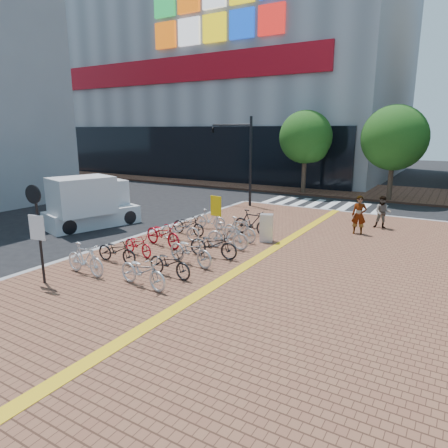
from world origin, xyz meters
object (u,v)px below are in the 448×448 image
Objects in this scene: bike_1 at (117,250)px; bike_9 at (191,250)px; bike_2 at (138,244)px; bike_13 at (252,223)px; bike_6 at (210,219)px; yellow_sign at (216,210)px; pedestrian_b at (383,212)px; traffic_light_pole at (233,144)px; bike_3 at (163,234)px; utility_box at (266,228)px; bike_12 at (239,229)px; bike_0 at (85,259)px; box_truck at (90,203)px; notice_sign at (37,222)px; bike_5 at (189,225)px; bike_11 at (228,236)px; pedestrian_a at (359,215)px; bike_10 at (213,244)px; bike_8 at (170,263)px; bike_4 at (180,229)px; bike_7 at (143,271)px.

bike_1 is 2.61m from bike_9.
bike_13 is (2.33, 4.80, 0.14)m from bike_2.
yellow_sign reaches higher than bike_6.
bike_9 is at bearing -176.38° from bike_13.
pedestrian_b is (6.97, 4.25, 0.30)m from bike_6.
traffic_light_pole is (-2.17, 12.04, 3.24)m from bike_1.
utility_box reaches higher than bike_3.
bike_12 is 1.10× the size of pedestrian_b.
bike_3 is at bearing 169.01° from bike_6.
bike_0 is at bearing -116.87° from utility_box.
bike_0 is 1.50× the size of utility_box.
box_truck is (-12.67, -6.35, 0.28)m from pedestrian_b.
bike_9 is at bearing 51.92° from notice_sign.
bike_9 is 10.14m from pedestrian_b.
bike_6 is (0.07, 4.83, 0.05)m from bike_2.
bike_5 is 2.76m from bike_11.
pedestrian_a is (6.25, 6.04, 0.34)m from bike_3.
bike_0 is 7.37m from utility_box.
notice_sign reaches higher than bike_10.
bike_10 is 2.41m from bike_12.
pedestrian_a is 6.49m from yellow_sign.
bike_11 is at bearing -2.27° from box_truck.
pedestrian_a reaches higher than bike_11.
bike_8 is at bearing -122.39° from pedestrian_a.
bike_10 is at bearing -128.45° from pedestrian_b.
bike_0 reaches higher than bike_4.
bike_8 is 8.94m from box_truck.
pedestrian_b reaches higher than utility_box.
bike_5 is at bearing 29.44° from bike_7.
notice_sign reaches higher than bike_12.
utility_box is (1.03, 6.42, 0.08)m from bike_7.
pedestrian_a is (3.99, 2.62, 0.30)m from bike_13.
utility_box is at bearing -32.30° from bike_11.
bike_4 is at bearing -2.28° from box_truck.
bike_11 reaches higher than bike_5.
bike_12 is (2.27, 2.22, -0.02)m from bike_3.
bike_12 is at bearing -149.75° from utility_box.
bike_7 reaches higher than bike_1.
bike_9 is (2.23, -2.39, 0.06)m from bike_4.
notice_sign is 8.13m from box_truck.
pedestrian_a is at bearing -78.33° from bike_6.
utility_box reaches higher than bike_10.
traffic_light_pole is (-4.77, 9.81, 3.19)m from bike_10.
yellow_sign reaches higher than bike_12.
bike_6 is 3.30m from utility_box.
notice_sign is (-0.45, -6.96, 1.44)m from bike_5.
bike_1 is 0.89× the size of yellow_sign.
bike_12 is (2.33, 3.60, 0.09)m from bike_2.
bike_13 is (0.06, 7.05, 0.06)m from bike_7.
bike_2 is 4.29m from bike_12.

